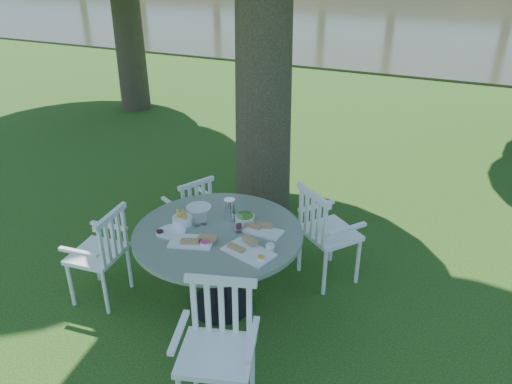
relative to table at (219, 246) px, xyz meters
The scene contains 8 objects.
ground 0.86m from the table, 86.52° to the left, with size 140.00×140.00×0.00m, color #15380B.
table is the anchor object (origin of this frame).
chair_ne 1.05m from the table, 46.84° to the left, with size 0.69×0.68×0.99m.
chair_nw 1.08m from the table, 132.83° to the left, with size 0.55×0.56×0.84m.
chair_sw 1.06m from the table, 162.94° to the right, with size 0.48×0.51×0.93m.
chair_se 1.05m from the table, 62.57° to the right, with size 0.61×0.59×1.00m.
tableware 0.19m from the table, 110.70° to the left, with size 1.09×0.82×0.20m.
river 23.55m from the table, 89.92° to the left, with size 100.00×28.00×0.12m, color #2F331E.
Camera 1 is at (1.74, -3.78, 3.04)m, focal length 35.00 mm.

